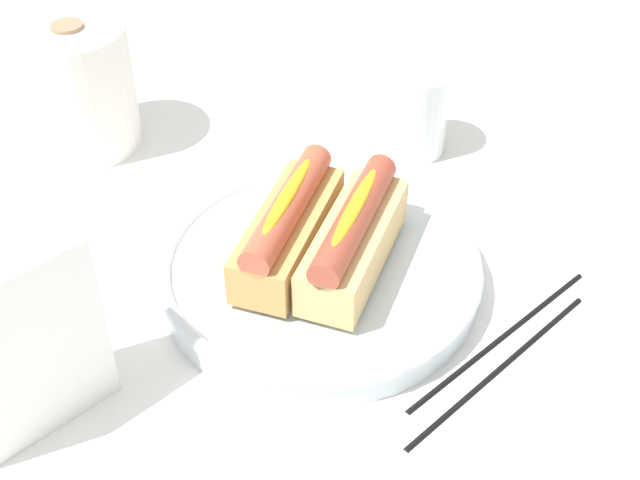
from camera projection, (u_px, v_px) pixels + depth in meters
ground_plane at (316, 274)px, 0.78m from camera, size 2.40×2.40×0.00m
serving_bowl at (320, 270)px, 0.76m from camera, size 0.27×0.27×0.03m
hotdog_front at (352, 239)px, 0.72m from camera, size 0.16×0.08×0.06m
hotdog_back at (288, 226)px, 0.74m from camera, size 0.16×0.08×0.06m
water_glass at (413, 115)px, 0.90m from camera, size 0.07×0.07×0.09m
paper_towel_roll at (79, 87)px, 0.89m from camera, size 0.11×0.11×0.13m
napkin_box at (20, 343)px, 0.61m from camera, size 0.12×0.07×0.15m
chopstick_near at (501, 337)px, 0.72m from camera, size 0.21×0.06×0.01m
chopstick_far at (500, 367)px, 0.69m from camera, size 0.21×0.06×0.01m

